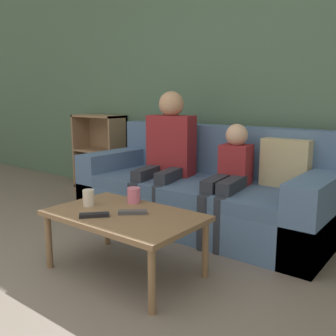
% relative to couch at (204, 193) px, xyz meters
% --- Properties ---
extents(wall_back, '(12.00, 0.06, 2.60)m').
position_rel_couch_xyz_m(wall_back, '(0.08, 0.52, 1.03)').
color(wall_back, '#4C6B56').
rests_on(wall_back, ground_plane).
extents(couch, '(2.11, 0.86, 0.81)m').
position_rel_couch_xyz_m(couch, '(0.00, 0.00, 0.00)').
color(couch, '#4C6B93').
rests_on(couch, ground_plane).
extents(bookshelf, '(0.64, 0.28, 0.86)m').
position_rel_couch_xyz_m(bookshelf, '(-1.64, 0.36, 0.05)').
color(bookshelf, '#8E7051').
rests_on(bookshelf, ground_plane).
extents(coffee_table, '(0.92, 0.57, 0.38)m').
position_rel_couch_xyz_m(coffee_table, '(0.10, -1.04, 0.07)').
color(coffee_table, brown).
rests_on(coffee_table, ground_plane).
extents(person_adult, '(0.45, 0.65, 1.11)m').
position_rel_couch_xyz_m(person_adult, '(-0.32, -0.08, 0.36)').
color(person_adult, '#282D38').
rests_on(person_adult, ground_plane).
extents(person_child, '(0.29, 0.62, 0.86)m').
position_rel_couch_xyz_m(person_child, '(0.30, -0.14, 0.21)').
color(person_child, '#282D38').
rests_on(person_child, ground_plane).
extents(cup_near, '(0.07, 0.07, 0.10)m').
position_rel_couch_xyz_m(cup_near, '(-0.19, -1.07, 0.16)').
color(cup_near, silver).
rests_on(cup_near, coffee_table).
extents(cup_far, '(0.09, 0.09, 0.10)m').
position_rel_couch_xyz_m(cup_far, '(-0.01, -0.84, 0.15)').
color(cup_far, pink).
rests_on(cup_far, coffee_table).
extents(tv_remote_0, '(0.15, 0.16, 0.02)m').
position_rel_couch_xyz_m(tv_remote_0, '(0.01, -1.20, 0.12)').
color(tv_remote_0, black).
rests_on(tv_remote_0, coffee_table).
extents(tv_remote_1, '(0.16, 0.15, 0.02)m').
position_rel_couch_xyz_m(tv_remote_1, '(0.15, -1.03, 0.12)').
color(tv_remote_1, '#47474C').
rests_on(tv_remote_1, coffee_table).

